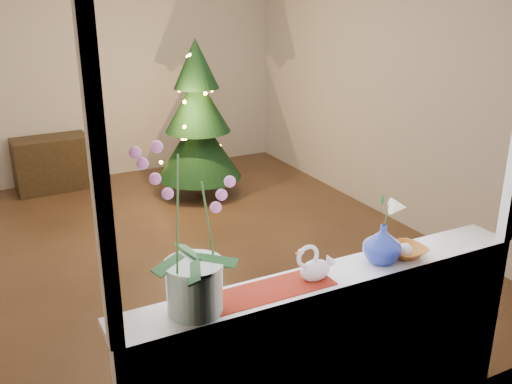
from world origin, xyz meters
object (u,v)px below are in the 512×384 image
orchid_pot (192,229)px  amber_dish (406,252)px  paperweight (405,251)px  side_table (52,164)px  blue_vase (383,241)px  xmas_tree (198,119)px  swan (315,263)px

orchid_pot → amber_dish: bearing=-0.2°
paperweight → side_table: bearing=103.4°
amber_dish → side_table: (-1.12, 4.63, -0.63)m
orchid_pot → side_table: (0.05, 4.62, -0.99)m
blue_vase → xmas_tree: size_ratio=0.13×
swan → blue_vase: blue_vase is taller
swan → amber_dish: swan is taller
blue_vase → paperweight: 0.16m
blue_vase → amber_dish: size_ratio=1.34×
xmas_tree → side_table: xmas_tree is taller
orchid_pot → paperweight: orchid_pot is taller
blue_vase → xmas_tree: (0.49, 3.73, -0.17)m
swan → paperweight: bearing=-25.5°
paperweight → amber_dish: bearing=38.5°
swan → paperweight: 0.54m
amber_dish → xmas_tree: (0.33, 3.73, -0.08)m
amber_dish → paperweight: bearing=-141.5°
xmas_tree → blue_vase: bearing=-97.5°
paperweight → swan: bearing=178.4°
orchid_pot → side_table: orchid_pot is taller
swan → blue_vase: 0.40m
swan → amber_dish: 0.56m
amber_dish → side_table: bearing=103.7°
amber_dish → xmas_tree: 3.75m
blue_vase → paperweight: size_ratio=2.98×
orchid_pot → blue_vase: size_ratio=3.29×
orchid_pot → swan: (0.61, -0.00, -0.29)m
orchid_pot → blue_vase: orchid_pot is taller
xmas_tree → amber_dish: bearing=-95.1°
blue_vase → side_table: blue_vase is taller
side_table → amber_dish: bearing=-78.6°
xmas_tree → side_table: bearing=148.3°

